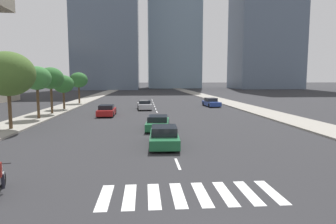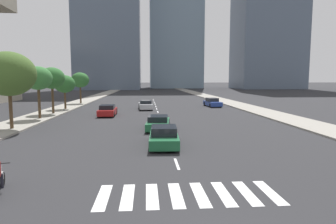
{
  "view_description": "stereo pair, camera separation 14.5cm",
  "coord_description": "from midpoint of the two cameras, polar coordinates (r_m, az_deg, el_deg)",
  "views": [
    {
      "loc": [
        -1.68,
        -5.55,
        4.3
      ],
      "look_at": [
        0.0,
        14.82,
        2.0
      ],
      "focal_mm": 31.05,
      "sensor_mm": 36.0,
      "label": 1
    },
    {
      "loc": [
        -1.54,
        -5.56,
        4.3
      ],
      "look_at": [
        0.0,
        14.82,
        2.0
      ],
      "focal_mm": 31.05,
      "sensor_mm": 36.0,
      "label": 2
    }
  ],
  "objects": [
    {
      "name": "sedan_green_1",
      "position": [
        18.99,
        -1.0,
        -4.83
      ],
      "size": [
        2.03,
        4.7,
        1.3
      ],
      "rotation": [
        0.0,
        0.0,
        1.52
      ],
      "color": "#1E6038",
      "rests_on": "ground"
    },
    {
      "name": "street_tree_fourth",
      "position": [
        43.46,
        -19.96,
        5.17
      ],
      "size": [
        2.91,
        2.91,
        4.75
      ],
      "color": "#4C3823",
      "rests_on": "sidewalk_west"
    },
    {
      "name": "street_tree_second",
      "position": [
        33.89,
        -24.46,
        6.02
      ],
      "size": [
        2.93,
        2.93,
        5.53
      ],
      "color": "#4C3823",
      "rests_on": "sidewalk_west"
    },
    {
      "name": "street_tree_nearest",
      "position": [
        27.77,
        -29.08,
        6.55
      ],
      "size": [
        4.36,
        4.36,
        6.46
      ],
      "color": "#4C3823",
      "rests_on": "sidewalk_west"
    },
    {
      "name": "lane_divider_center",
      "position": [
        38.65,
        -2.31,
        0.03
      ],
      "size": [
        0.14,
        50.0,
        0.01
      ],
      "color": "silver",
      "rests_on": "ground"
    },
    {
      "name": "sidewalk_east",
      "position": [
        38.97,
        18.56,
        -0.14
      ],
      "size": [
        4.0,
        260.0,
        0.15
      ],
      "primitive_type": "cube",
      "color": "gray",
      "rests_on": "ground"
    },
    {
      "name": "crosswalk_near",
      "position": [
        11.34,
        3.95,
        -15.84
      ],
      "size": [
        6.75,
        2.42,
        0.01
      ],
      "color": "silver",
      "rests_on": "ground"
    },
    {
      "name": "sidewalk_west",
      "position": [
        37.82,
        -23.45,
        -0.53
      ],
      "size": [
        4.0,
        260.0,
        0.15
      ],
      "primitive_type": "cube",
      "color": "gray",
      "rests_on": "ground"
    },
    {
      "name": "sedan_red_4",
      "position": [
        35.25,
        -12.06,
        0.24
      ],
      "size": [
        1.93,
        4.58,
        1.29
      ],
      "rotation": [
        0.0,
        0.0,
        1.57
      ],
      "color": "maroon",
      "rests_on": "ground"
    },
    {
      "name": "sedan_blue_2",
      "position": [
        46.88,
        8.39,
        1.85
      ],
      "size": [
        2.17,
        4.79,
        1.36
      ],
      "rotation": [
        0.0,
        0.0,
        -1.49
      ],
      "color": "navy",
      "rests_on": "ground"
    },
    {
      "name": "street_tree_third",
      "position": [
        38.23,
        -22.15,
        6.14
      ],
      "size": [
        3.08,
        3.08,
        5.62
      ],
      "color": "#4C3823",
      "rests_on": "sidewalk_west"
    },
    {
      "name": "street_tree_fifth",
      "position": [
        52.95,
        -17.21,
        6.01
      ],
      "size": [
        3.07,
        3.07,
        5.37
      ],
      "color": "#4C3823",
      "rests_on": "sidewalk_west"
    },
    {
      "name": "sedan_green_0",
      "position": [
        25.14,
        -2.17,
        -2.14
      ],
      "size": [
        2.31,
        4.88,
        1.2
      ],
      "rotation": [
        0.0,
        0.0,
        1.47
      ],
      "color": "#1E6038",
      "rests_on": "ground"
    },
    {
      "name": "sedan_silver_3",
      "position": [
        41.96,
        -4.77,
        1.35
      ],
      "size": [
        2.1,
        4.76,
        1.31
      ],
      "rotation": [
        0.0,
        0.0,
        1.64
      ],
      "color": "#B7BABF",
      "rests_on": "ground"
    }
  ]
}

